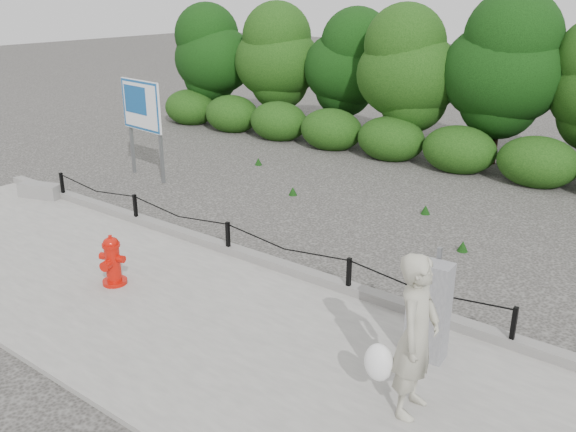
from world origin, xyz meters
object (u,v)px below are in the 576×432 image
Objects in this scene: pedestrian at (414,338)px; concrete_block at (40,190)px; fire_hydrant at (112,261)px; advertising_sign at (142,110)px; utility_cabinet at (429,310)px.

pedestrian is 1.92× the size of concrete_block.
fire_hydrant reaches higher than concrete_block.
pedestrian reaches higher than fire_hydrant.
pedestrian is 0.77× the size of advertising_sign.
pedestrian is 10.43m from advertising_sign.
advertising_sign is at bearing 156.31° from utility_cabinet.
advertising_sign is at bearing 59.63° from pedestrian.
utility_cabinet is (4.83, 1.12, 0.26)m from fire_hydrant.
concrete_block is 9.72m from utility_cabinet.
fire_hydrant is 5.17m from pedestrian.
advertising_sign reaches higher than fire_hydrant.
advertising_sign reaches higher than concrete_block.
pedestrian reaches higher than concrete_block.
utility_cabinet is (9.69, -0.60, 0.50)m from concrete_block.
pedestrian reaches higher than utility_cabinet.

